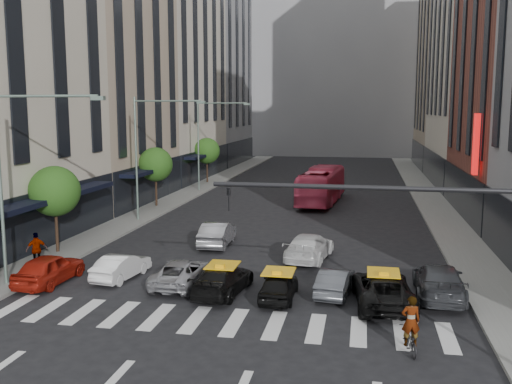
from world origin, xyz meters
The scene contains 30 objects.
ground centered at (0.00, 0.00, 0.00)m, with size 160.00×160.00×0.00m, color black.
sidewalk_left centered at (-11.50, 30.00, 0.07)m, with size 3.00×96.00×0.15m, color slate.
sidewalk_right centered at (11.50, 30.00, 0.07)m, with size 3.00×96.00×0.15m, color slate.
building_left_b centered at (-17.00, 28.00, 12.00)m, with size 8.00×16.00×24.00m, color tan.
building_left_c centered at (-17.00, 46.00, 18.00)m, with size 8.00×20.00×36.00m, color beige.
building_left_d centered at (-17.00, 65.00, 15.00)m, with size 8.00×18.00×30.00m, color gray.
building_right_d centered at (17.00, 65.00, 14.00)m, with size 8.00×18.00×28.00m, color tan.
building_far centered at (0.00, 85.00, 18.00)m, with size 30.00×10.00×36.00m, color gray.
tree_near centered at (-11.80, 10.00, 3.65)m, with size 2.88×2.88×4.95m.
tree_mid centered at (-11.80, 26.00, 3.65)m, with size 2.88×2.88×4.95m.
tree_far centered at (-11.80, 42.00, 3.65)m, with size 2.88×2.88×4.95m.
streetlamp_near centered at (-10.04, 4.00, 5.90)m, with size 5.38×0.25×9.00m.
streetlamp_mid centered at (-10.04, 20.00, 5.90)m, with size 5.38×0.25×9.00m.
streetlamp_far centered at (-10.04, 36.00, 5.90)m, with size 5.38×0.25×9.00m.
traffic_signal centered at (7.69, -1.00, 4.47)m, with size 10.10×0.20×6.00m.
liberty_sign centered at (12.60, 20.00, 6.00)m, with size 0.30×0.70×4.00m.
car_red centered at (-9.20, 4.74, 0.73)m, with size 1.73×4.30×1.46m, color #A01B0E.
car_white_front centered at (-6.16, 6.16, 0.62)m, with size 1.31×3.76×1.24m, color white.
car_silver centered at (-2.90, 5.65, 0.63)m, with size 2.08×4.51×1.25m, color #A1A1A6.
taxi_left centered at (-0.69, 4.82, 0.66)m, with size 1.84×4.52×1.31m, color black.
taxi_center centered at (1.90, 4.53, 0.62)m, with size 1.46×3.63×1.24m, color black.
car_grey_mid centered at (4.30, 5.64, 0.61)m, with size 1.29×3.69×1.21m, color #42454A.
taxi_right centered at (6.36, 4.63, 0.70)m, with size 2.34×5.07×1.41m, color black.
car_grey_curb centered at (8.83, 6.14, 0.75)m, with size 2.09×5.14×1.49m, color #36383D.
car_row2_left centered at (-3.26, 13.70, 0.74)m, with size 1.57×4.51×1.49m, color #9D9DA2.
car_row2_right centered at (2.57, 11.47, 0.72)m, with size 2.03×4.99×1.45m, color white.
bus centered at (1.80, 30.85, 1.56)m, with size 2.62×11.20×3.12m, color #E34266.
motorcycle centered at (7.14, -0.08, 0.43)m, with size 0.56×1.62×0.85m, color black.
rider centered at (7.14, -0.08, 1.73)m, with size 0.64×0.42×1.76m, color gray.
pedestrian_far centered at (-11.16, 6.89, 1.05)m, with size 1.06×0.44×1.80m, color gray.
Camera 1 is at (5.41, -19.31, 8.29)m, focal length 40.00 mm.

